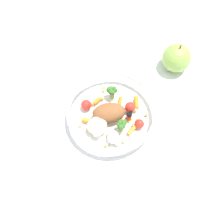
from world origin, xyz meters
TOP-DOWN VIEW (x-y plane):
  - ground_plane at (0.00, 0.00)m, footprint 2.40×2.40m
  - food_container at (-0.00, -0.00)m, footprint 0.23×0.23m
  - loose_apple at (0.09, -0.24)m, footprint 0.08×0.08m

SIDE VIEW (x-z plane):
  - ground_plane at x=0.00m, z-range 0.00..0.00m
  - food_container at x=0.00m, z-range 0.00..0.05m
  - loose_apple at x=0.09m, z-range -0.01..0.09m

